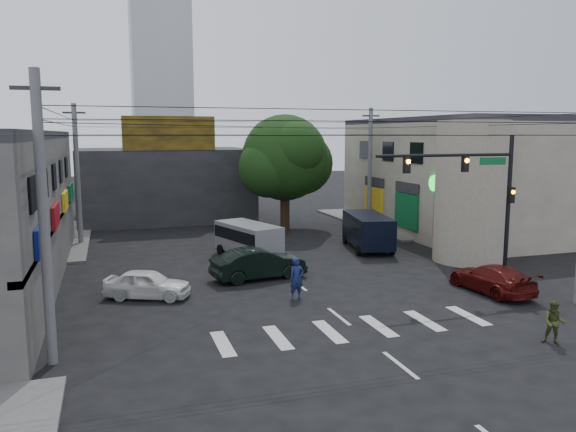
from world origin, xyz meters
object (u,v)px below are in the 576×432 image
utility_pole_far_left (77,175)px  silver_minivan (248,241)px  utility_pole_far_right (370,169)px  traffic_officer (297,279)px  maroon_sedan (491,278)px  navy_van (368,232)px  utility_pole_near_left (44,221)px  traffic_gantry (479,187)px  pedestrian_olive (554,323)px  dark_sedan (259,264)px  street_tree (285,158)px  white_compact (148,284)px

utility_pole_far_left → silver_minivan: bearing=-37.3°
utility_pole_far_right → traffic_officer: (-11.34, -16.21, -3.67)m
maroon_sedan → silver_minivan: silver_minivan is taller
utility_pole_far_right → navy_van: (-3.58, -7.23, -3.50)m
utility_pole_near_left → silver_minivan: utility_pole_near_left is taller
utility_pole_near_left → silver_minivan: bearing=53.8°
traffic_gantry → traffic_officer: traffic_gantry is taller
traffic_officer → traffic_gantry: bearing=-15.4°
maroon_sedan → navy_van: bearing=-88.0°
utility_pole_near_left → traffic_gantry: bearing=10.8°
traffic_gantry → navy_van: traffic_gantry is taller
navy_van → pedestrian_olive: navy_van is taller
utility_pole_far_right → dark_sedan: size_ratio=1.86×
silver_minivan → traffic_officer: bearing=162.4°
traffic_gantry → utility_pole_far_left: bearing=137.1°
dark_sedan → maroon_sedan: dark_sedan is taller
silver_minivan → navy_van: bearing=-107.1°
street_tree → white_compact: street_tree is taller
traffic_gantry → street_tree: bearing=102.0°
street_tree → utility_pole_far_right: (6.50, -1.00, -0.87)m
dark_sedan → white_compact: 5.82m
utility_pole_far_left → traffic_officer: utility_pole_far_left is taller
utility_pole_far_left → utility_pole_far_right: size_ratio=1.00×
street_tree → utility_pole_far_left: (-14.50, -1.00, -0.87)m
dark_sedan → silver_minivan: size_ratio=0.98×
utility_pole_far_left → pedestrian_olive: size_ratio=5.96×
white_compact → silver_minivan: (6.24, 6.70, 0.36)m
utility_pole_near_left → utility_pole_far_left: (0.00, 20.50, 0.00)m
utility_pole_far_left → silver_minivan: (9.63, -7.33, -3.59)m
utility_pole_far_left → pedestrian_olive: (16.47, -24.00, -3.83)m
navy_van → pedestrian_olive: (-0.95, -16.77, -0.32)m
utility_pole_near_left → white_compact: (3.39, 6.47, -3.95)m
utility_pole_near_left → white_compact: 8.31m
maroon_sedan → street_tree: bearing=-82.0°
maroon_sedan → navy_van: navy_van is taller
dark_sedan → traffic_officer: traffic_officer is taller
white_compact → pedestrian_olive: (13.08, -9.97, 0.13)m
silver_minivan → navy_van: (7.79, 0.10, 0.09)m
street_tree → traffic_gantry: 18.42m
dark_sedan → traffic_gantry: bearing=-125.8°
street_tree → traffic_officer: 18.44m
traffic_gantry → utility_pole_far_right: (2.68, 17.00, -0.23)m
white_compact → maroon_sedan: bearing=-81.1°
silver_minivan → dark_sedan: bearing=154.4°
street_tree → dark_sedan: street_tree is taller
dark_sedan → maroon_sedan: 11.13m
navy_van → traffic_officer: navy_van is taller
utility_pole_far_left → utility_pole_far_right: same height
pedestrian_olive → silver_minivan: bearing=158.0°
utility_pole_far_left → maroon_sedan: 26.09m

